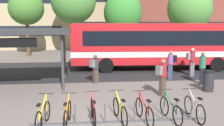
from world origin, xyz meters
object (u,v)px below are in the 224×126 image
parked_bicycle_silver_6 (194,109)px  street_tree_2 (26,9)px  parked_bicycle_red_4 (144,111)px  commuter_black_pack_4 (171,63)px  commuter_grey_pack_1 (192,60)px  commuter_grey_pack_2 (95,67)px  parked_bicycle_orange_1 (67,114)px  commuter_olive_pack_3 (202,66)px  street_tree_1 (73,1)px  street_tree_3 (123,13)px  street_tree_0 (189,9)px  parked_bicycle_yellow_3 (120,111)px  parked_bicycle_yellow_0 (43,115)px  city_bus (159,44)px  commuter_grey_pack_0 (162,75)px  parked_bicycle_green_5 (171,110)px  parked_bicycle_red_2 (93,112)px  trash_bin (208,81)px

parked_bicycle_silver_6 → street_tree_2: street_tree_2 is taller
parked_bicycle_red_4 → commuter_black_pack_4: 6.79m
commuter_grey_pack_1 → commuter_grey_pack_2: size_ratio=1.10×
street_tree_2 → parked_bicycle_silver_6: bearing=-61.0°
parked_bicycle_orange_1 → commuter_olive_pack_3: 8.46m
street_tree_1 → street_tree_3: 5.04m
parked_bicycle_red_4 → street_tree_0: street_tree_0 is taller
street_tree_0 → commuter_olive_pack_3: bearing=-108.1°
parked_bicycle_yellow_3 → commuter_grey_pack_2: 5.60m
commuter_olive_pack_3 → commuter_black_pack_4: (-1.33, 1.23, -0.02)m
parked_bicycle_yellow_0 → street_tree_1: bearing=5.9°
parked_bicycle_orange_1 → commuter_grey_pack_2: 5.85m
city_bus → commuter_grey_pack_2: (-4.63, -3.76, -0.85)m
city_bus → commuter_grey_pack_0: 6.73m
commuter_grey_pack_1 → street_tree_2: 15.97m
parked_bicycle_yellow_0 → parked_bicycle_green_5: bearing=-81.9°
parked_bicycle_red_4 → commuter_grey_pack_1: bearing=-41.6°
parked_bicycle_orange_1 → parked_bicycle_yellow_3: size_ratio=1.01×
parked_bicycle_red_2 → parked_bicycle_orange_1: bearing=95.0°
parked_bicycle_orange_1 → parked_bicycle_green_5: 3.56m
commuter_grey_pack_0 → street_tree_1: size_ratio=0.23×
city_bus → parked_bicycle_yellow_0: city_bus is taller
street_tree_1 → street_tree_3: bearing=4.1°
parked_bicycle_silver_6 → commuter_olive_pack_3: (2.41, 4.79, 0.63)m
parked_bicycle_red_2 → parked_bicycle_silver_6: bearing=-93.4°
parked_bicycle_silver_6 → commuter_olive_pack_3: 5.40m
parked_bicycle_yellow_0 → parked_bicycle_orange_1: same height
parked_bicycle_yellow_3 → parked_bicycle_red_4: bearing=-107.5°
street_tree_3 → street_tree_1: bearing=-175.9°
city_bus → commuter_grey_pack_0: city_bus is taller
commuter_black_pack_4 → street_tree_1: (-6.11, 11.78, 4.23)m
city_bus → commuter_grey_pack_0: size_ratio=7.02×
parked_bicycle_green_5 → commuter_grey_pack_2: size_ratio=1.07×
parked_bicycle_red_2 → parked_bicycle_green_5: 2.70m
parked_bicycle_yellow_3 → parked_bicycle_orange_1: bearing=86.8°
parked_bicycle_yellow_3 → commuter_grey_pack_0: commuter_grey_pack_0 is taller
parked_bicycle_orange_1 → parked_bicycle_yellow_3: 1.79m
street_tree_2 → commuter_grey_pack_0: bearing=-57.3°
parked_bicycle_yellow_0 → commuter_grey_pack_1: bearing=-41.8°
parked_bicycle_red_4 → parked_bicycle_green_5: size_ratio=1.00×
commuter_grey_pack_2 → trash_bin: bearing=-61.5°
parked_bicycle_red_2 → street_tree_2: (-5.76, 16.84, 4.04)m
commuter_black_pack_4 → parked_bicycle_yellow_0: bearing=57.9°
commuter_black_pack_4 → street_tree_3: street_tree_3 is taller
street_tree_3 → city_bus: bearing=-80.9°
parked_bicycle_silver_6 → trash_bin: 4.05m
commuter_black_pack_4 → street_tree_0: (5.42, 11.29, 3.48)m
street_tree_0 → street_tree_3: bearing=172.8°
parked_bicycle_silver_6 → parked_bicycle_yellow_0: bearing=90.1°
parked_bicycle_yellow_0 → street_tree_3: street_tree_3 is taller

